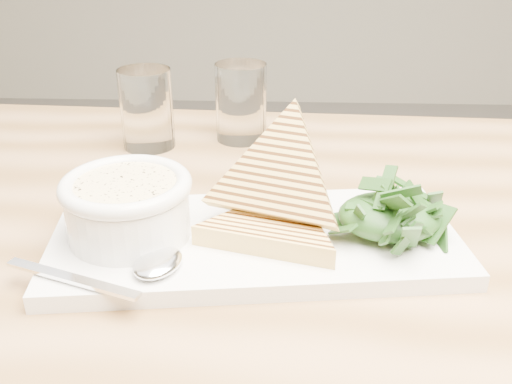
{
  "coord_description": "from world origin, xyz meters",
  "views": [
    {
      "loc": [
        -0.13,
        -0.32,
        1.04
      ],
      "look_at": [
        -0.16,
        0.16,
        0.8
      ],
      "focal_mm": 40.0,
      "sensor_mm": 36.0,
      "label": 1
    }
  ],
  "objects_px": {
    "table_top": "(198,249)",
    "glass_far": "(241,102)",
    "platter": "(255,241)",
    "soup_bowl": "(129,214)",
    "glass_near": "(147,109)"
  },
  "relations": [
    {
      "from": "table_top",
      "to": "glass_far",
      "type": "height_order",
      "value": "glass_far"
    },
    {
      "from": "platter",
      "to": "soup_bowl",
      "type": "relative_size",
      "value": 3.38
    },
    {
      "from": "platter",
      "to": "soup_bowl",
      "type": "distance_m",
      "value": 0.12
    },
    {
      "from": "table_top",
      "to": "glass_near",
      "type": "xyz_separation_m",
      "value": [
        -0.1,
        0.23,
        0.07
      ]
    },
    {
      "from": "platter",
      "to": "soup_bowl",
      "type": "xyz_separation_m",
      "value": [
        -0.12,
        -0.01,
        0.03
      ]
    },
    {
      "from": "table_top",
      "to": "glass_far",
      "type": "xyz_separation_m",
      "value": [
        0.03,
        0.26,
        0.07
      ]
    },
    {
      "from": "table_top",
      "to": "glass_near",
      "type": "height_order",
      "value": "glass_near"
    },
    {
      "from": "table_top",
      "to": "platter",
      "type": "bearing_deg",
      "value": -25.32
    },
    {
      "from": "platter",
      "to": "glass_far",
      "type": "height_order",
      "value": "glass_far"
    },
    {
      "from": "table_top",
      "to": "glass_near",
      "type": "relative_size",
      "value": 10.82
    },
    {
      "from": "glass_near",
      "to": "table_top",
      "type": "bearing_deg",
      "value": -67.21
    },
    {
      "from": "table_top",
      "to": "glass_far",
      "type": "bearing_deg",
      "value": 83.91
    },
    {
      "from": "platter",
      "to": "glass_near",
      "type": "xyz_separation_m",
      "value": [
        -0.16,
        0.25,
        0.04
      ]
    },
    {
      "from": "platter",
      "to": "soup_bowl",
      "type": "bearing_deg",
      "value": -176.27
    },
    {
      "from": "soup_bowl",
      "to": "table_top",
      "type": "bearing_deg",
      "value": 32.63
    }
  ]
}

